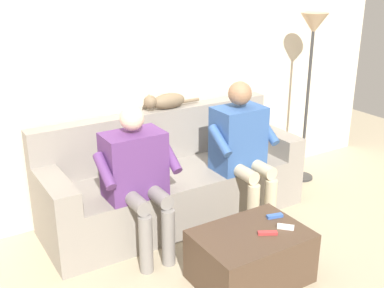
{
  "coord_description": "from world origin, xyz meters",
  "views": [
    {
      "loc": [
        1.82,
        3.15,
        2.06
      ],
      "look_at": [
        0.0,
        0.2,
        0.77
      ],
      "focal_mm": 44.78,
      "sensor_mm": 36.0,
      "label": 1
    }
  ],
  "objects_px": {
    "cat_on_backrest": "(165,101)",
    "floor_lamp": "(312,43)",
    "coffee_table": "(250,256)",
    "remote_white": "(286,227)",
    "remote_blue": "(275,216)",
    "couch": "(173,183)",
    "person_left_seated": "(242,144)",
    "remote_red": "(268,233)",
    "person_right_seated": "(137,172)"
  },
  "relations": [
    {
      "from": "coffee_table",
      "to": "remote_blue",
      "type": "relative_size",
      "value": 6.36
    },
    {
      "from": "couch",
      "to": "remote_white",
      "type": "distance_m",
      "value": 1.19
    },
    {
      "from": "remote_blue",
      "to": "person_right_seated",
      "type": "bearing_deg",
      "value": -28.38
    },
    {
      "from": "couch",
      "to": "cat_on_backrest",
      "type": "xyz_separation_m",
      "value": [
        -0.08,
        -0.26,
        0.66
      ]
    },
    {
      "from": "person_left_seated",
      "to": "cat_on_backrest",
      "type": "relative_size",
      "value": 2.21
    },
    {
      "from": "cat_on_backrest",
      "to": "remote_white",
      "type": "xyz_separation_m",
      "value": [
        -0.15,
        1.42,
        -0.58
      ]
    },
    {
      "from": "coffee_table",
      "to": "cat_on_backrest",
      "type": "relative_size",
      "value": 1.4
    },
    {
      "from": "remote_red",
      "to": "floor_lamp",
      "type": "xyz_separation_m",
      "value": [
        -1.44,
        -1.15,
        1.0
      ]
    },
    {
      "from": "couch",
      "to": "remote_red",
      "type": "relative_size",
      "value": 17.07
    },
    {
      "from": "person_left_seated",
      "to": "floor_lamp",
      "type": "distance_m",
      "value": 1.3
    },
    {
      "from": "coffee_table",
      "to": "floor_lamp",
      "type": "distance_m",
      "value": 2.22
    },
    {
      "from": "remote_blue",
      "to": "remote_white",
      "type": "bearing_deg",
      "value": 89.43
    },
    {
      "from": "coffee_table",
      "to": "cat_on_backrest",
      "type": "distance_m",
      "value": 1.55
    },
    {
      "from": "floor_lamp",
      "to": "remote_red",
      "type": "bearing_deg",
      "value": 38.72
    },
    {
      "from": "coffee_table",
      "to": "person_right_seated",
      "type": "bearing_deg",
      "value": -57.41
    },
    {
      "from": "coffee_table",
      "to": "floor_lamp",
      "type": "height_order",
      "value": "floor_lamp"
    },
    {
      "from": "floor_lamp",
      "to": "remote_white",
      "type": "bearing_deg",
      "value": 42.07
    },
    {
      "from": "coffee_table",
      "to": "remote_red",
      "type": "distance_m",
      "value": 0.22
    },
    {
      "from": "remote_blue",
      "to": "remote_white",
      "type": "distance_m",
      "value": 0.16
    },
    {
      "from": "person_left_seated",
      "to": "remote_white",
      "type": "xyz_separation_m",
      "value": [
        0.25,
        0.84,
        -0.29
      ]
    },
    {
      "from": "remote_blue",
      "to": "floor_lamp",
      "type": "height_order",
      "value": "floor_lamp"
    },
    {
      "from": "cat_on_backrest",
      "to": "coffee_table",
      "type": "bearing_deg",
      "value": 86.5
    },
    {
      "from": "couch",
      "to": "floor_lamp",
      "type": "bearing_deg",
      "value": 179.93
    },
    {
      "from": "cat_on_backrest",
      "to": "floor_lamp",
      "type": "distance_m",
      "value": 1.52
    },
    {
      "from": "cat_on_backrest",
      "to": "floor_lamp",
      "type": "bearing_deg",
      "value": 169.8
    },
    {
      "from": "couch",
      "to": "remote_blue",
      "type": "bearing_deg",
      "value": 105.2
    },
    {
      "from": "person_right_seated",
      "to": "cat_on_backrest",
      "type": "distance_m",
      "value": 0.88
    },
    {
      "from": "remote_red",
      "to": "remote_white",
      "type": "height_order",
      "value": "remote_white"
    },
    {
      "from": "couch",
      "to": "person_left_seated",
      "type": "bearing_deg",
      "value": 145.72
    },
    {
      "from": "person_right_seated",
      "to": "floor_lamp",
      "type": "height_order",
      "value": "floor_lamp"
    },
    {
      "from": "remote_red",
      "to": "floor_lamp",
      "type": "distance_m",
      "value": 2.1
    },
    {
      "from": "coffee_table",
      "to": "remote_red",
      "type": "bearing_deg",
      "value": 138.38
    },
    {
      "from": "person_left_seated",
      "to": "floor_lamp",
      "type": "bearing_deg",
      "value": -162.65
    },
    {
      "from": "cat_on_backrest",
      "to": "remote_white",
      "type": "bearing_deg",
      "value": 96.11
    },
    {
      "from": "couch",
      "to": "remote_blue",
      "type": "xyz_separation_m",
      "value": [
        -0.27,
        1.0,
        0.08
      ]
    },
    {
      "from": "coffee_table",
      "to": "cat_on_backrest",
      "type": "bearing_deg",
      "value": -93.5
    },
    {
      "from": "couch",
      "to": "remote_blue",
      "type": "distance_m",
      "value": 1.04
    },
    {
      "from": "cat_on_backrest",
      "to": "remote_white",
      "type": "distance_m",
      "value": 1.54
    },
    {
      "from": "couch",
      "to": "coffee_table",
      "type": "xyz_separation_m",
      "value": [
        0.0,
        1.08,
        -0.12
      ]
    },
    {
      "from": "person_left_seated",
      "to": "remote_blue",
      "type": "relative_size",
      "value": 10.01
    },
    {
      "from": "remote_blue",
      "to": "remote_white",
      "type": "xyz_separation_m",
      "value": [
        0.04,
        0.16,
        0.0
      ]
    },
    {
      "from": "cat_on_backrest",
      "to": "remote_blue",
      "type": "xyz_separation_m",
      "value": [
        -0.19,
        1.26,
        -0.58
      ]
    },
    {
      "from": "person_left_seated",
      "to": "cat_on_backrest",
      "type": "bearing_deg",
      "value": -55.75
    },
    {
      "from": "person_right_seated",
      "to": "coffee_table",
      "type": "bearing_deg",
      "value": 122.59
    },
    {
      "from": "couch",
      "to": "person_left_seated",
      "type": "relative_size",
      "value": 1.88
    },
    {
      "from": "couch",
      "to": "person_left_seated",
      "type": "height_order",
      "value": "person_left_seated"
    },
    {
      "from": "coffee_table",
      "to": "remote_red",
      "type": "relative_size",
      "value": 5.77
    },
    {
      "from": "coffee_table",
      "to": "cat_on_backrest",
      "type": "height_order",
      "value": "cat_on_backrest"
    },
    {
      "from": "cat_on_backrest",
      "to": "remote_blue",
      "type": "distance_m",
      "value": 1.4
    },
    {
      "from": "remote_red",
      "to": "cat_on_backrest",
      "type": "bearing_deg",
      "value": 119.49
    }
  ]
}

